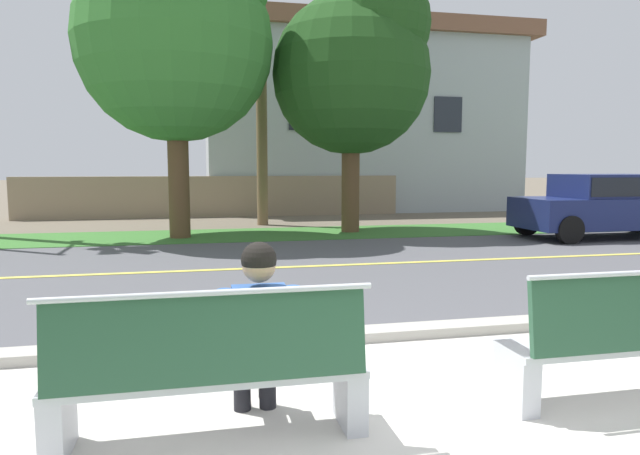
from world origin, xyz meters
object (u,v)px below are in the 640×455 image
Objects in this scene: bench_left at (211,373)px; bench_right at (634,341)px; seated_person_blue at (258,328)px; shade_tree_far_left at (181,28)px; shade_tree_left at (357,63)px; car_navy_far at (607,203)px.

bench_right is at bearing 0.00° from bench_left.
shade_tree_far_left reaches higher than seated_person_blue.
shade_tree_far_left is at bearing -175.86° from shade_tree_left.
car_navy_far is (6.60, 8.38, 0.39)m from bench_right.
shade_tree_left is (0.97, 10.75, 3.89)m from bench_right.
bench_left is at bearing -138.92° from car_navy_far.
seated_person_blue is (-2.70, 0.17, 0.22)m from bench_right.
shade_tree_far_left reaches higher than bench_left.
bench_left is 12.76m from car_navy_far.
bench_left is 1.00× the size of bench_right.
seated_person_blue is at bearing -109.16° from shade_tree_left.
bench_left is at bearing -110.34° from shade_tree_left.
car_navy_far is at bearing 51.77° from bench_right.
seated_person_blue is 0.17× the size of shade_tree_far_left.
car_navy_far is 0.64× the size of shade_tree_left.
shade_tree_left is at bearing 70.84° from seated_person_blue.
car_navy_far is at bearing 41.08° from bench_left.
car_navy_far reaches higher than bench_left.
shade_tree_left is at bearing 157.22° from car_navy_far.
shade_tree_left reaches higher than bench_right.
shade_tree_left reaches higher than seated_person_blue.
shade_tree_far_left reaches higher than shade_tree_left.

